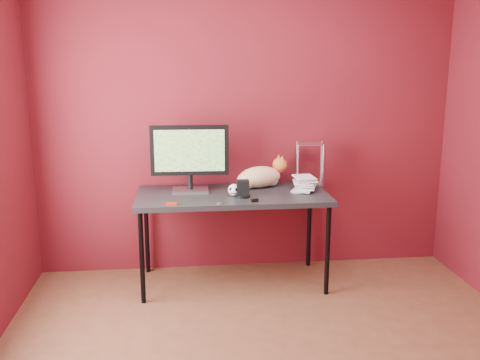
{
  "coord_description": "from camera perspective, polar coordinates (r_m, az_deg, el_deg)",
  "views": [
    {
      "loc": [
        -0.54,
        -2.69,
        1.78
      ],
      "look_at": [
        -0.11,
        1.15,
        0.91
      ],
      "focal_mm": 40.0,
      "sensor_mm": 36.0,
      "label": 1
    }
  ],
  "objects": [
    {
      "name": "desk",
      "position": [
        4.22,
        -0.81,
        -2.1
      ],
      "size": [
        1.5,
        0.7,
        0.75
      ],
      "color": "black",
      "rests_on": "ground"
    },
    {
      "name": "black_gadget",
      "position": [
        3.96,
        1.55,
        -2.16
      ],
      "size": [
        0.06,
        0.04,
        0.03
      ],
      "primitive_type": "cube",
      "rotation": [
        0.0,
        0.0,
        0.25
      ],
      "color": "black",
      "rests_on": "desk"
    },
    {
      "name": "book_stack",
      "position": [
        4.24,
        6.03,
        7.16
      ],
      "size": [
        0.23,
        0.25,
        1.25
      ],
      "rotation": [
        0.0,
        0.0,
        -0.24
      ],
      "color": "beige",
      "rests_on": "desk"
    },
    {
      "name": "cat",
      "position": [
        4.39,
        2.14,
        0.36
      ],
      "size": [
        0.5,
        0.35,
        0.26
      ],
      "rotation": [
        0.0,
        0.0,
        0.31
      ],
      "color": "orange",
      "rests_on": "desk"
    },
    {
      "name": "monitor",
      "position": [
        4.22,
        -5.39,
        2.67
      ],
      "size": [
        0.61,
        0.2,
        0.53
      ],
      "rotation": [
        0.0,
        0.0,
        -0.03
      ],
      "color": "#A6A7AB",
      "rests_on": "desk"
    },
    {
      "name": "wire_rack",
      "position": [
        4.49,
        7.44,
        1.71
      ],
      "size": [
        0.23,
        0.2,
        0.36
      ],
      "rotation": [
        0.0,
        0.0,
        -0.16
      ],
      "color": "#A6A7AB",
      "rests_on": "desk"
    },
    {
      "name": "washer",
      "position": [
        3.92,
        -2.15,
        -2.49
      ],
      "size": [
        0.05,
        0.05,
        0.0
      ],
      "primitive_type": "cylinder",
      "color": "#A6A7AB",
      "rests_on": "desk"
    },
    {
      "name": "speaker",
      "position": [
        4.08,
        0.3,
        -1.0
      ],
      "size": [
        0.12,
        0.12,
        0.13
      ],
      "rotation": [
        0.0,
        0.0,
        -0.05
      ],
      "color": "black",
      "rests_on": "desk"
    },
    {
      "name": "pocket_knife",
      "position": [
        3.91,
        -7.3,
        -2.53
      ],
      "size": [
        0.09,
        0.04,
        0.02
      ],
      "primitive_type": "cube",
      "rotation": [
        0.0,
        0.0,
        -0.24
      ],
      "color": "#A51A0C",
      "rests_on": "desk"
    },
    {
      "name": "room",
      "position": [
        2.76,
        4.99,
        5.72
      ],
      "size": [
        3.52,
        3.52,
        2.61
      ],
      "color": "#552F1D",
      "rests_on": "ground"
    },
    {
      "name": "skull_mug",
      "position": [
        4.11,
        -0.61,
        -1.06
      ],
      "size": [
        0.1,
        0.1,
        0.09
      ],
      "rotation": [
        0.0,
        0.0,
        -0.29
      ],
      "color": "silver",
      "rests_on": "desk"
    }
  ]
}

